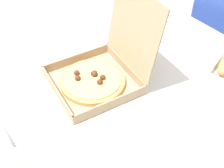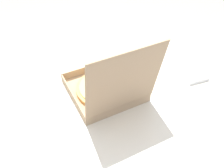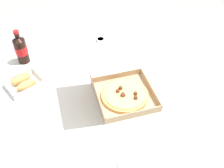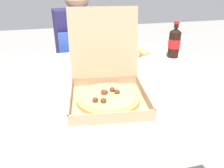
% 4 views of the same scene
% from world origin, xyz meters
% --- Properties ---
extents(dining_table, '(1.18, 1.07, 0.72)m').
position_xyz_m(dining_table, '(0.00, 0.00, 0.65)').
color(dining_table, silver).
rests_on(dining_table, ground_plane).
extents(pizza_box_open, '(0.35, 0.40, 0.35)m').
position_xyz_m(pizza_box_open, '(-0.04, -0.14, 0.77)').
color(pizza_box_open, tan).
rests_on(pizza_box_open, dining_table).
extents(paper_menu, '(0.24, 0.20, 0.00)m').
position_xyz_m(paper_menu, '(-0.15, 0.37, 0.72)').
color(paper_menu, white).
rests_on(paper_menu, dining_table).
extents(napkin_pile, '(0.13, 0.13, 0.02)m').
position_xyz_m(napkin_pile, '(-0.46, -0.01, 0.73)').
color(napkin_pile, white).
rests_on(napkin_pile, dining_table).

